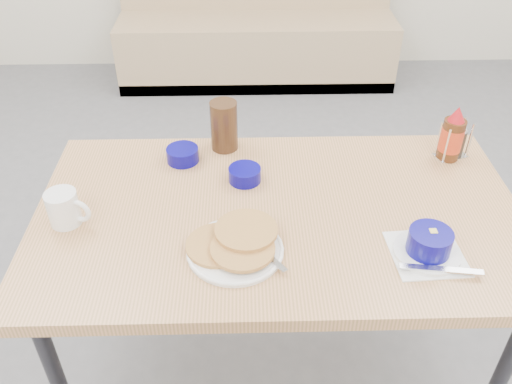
{
  "coord_description": "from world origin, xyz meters",
  "views": [
    {
      "loc": [
        -0.1,
        -0.95,
        1.74
      ],
      "look_at": [
        -0.07,
        0.26,
        0.82
      ],
      "focal_mm": 38.0,
      "sensor_mm": 36.0,
      "label": 1
    }
  ],
  "objects_px": {
    "booth_bench": "(256,28)",
    "creamer_bowl": "(183,155)",
    "syrup_bottle": "(452,137)",
    "dining_table": "(278,227)",
    "condiment_caddy": "(453,145)",
    "coffee_mug": "(65,208)",
    "pancake_plate": "(236,246)",
    "butter_bowl": "(245,175)",
    "grits_setting": "(429,245)",
    "amber_tumbler": "(224,126)"
  },
  "relations": [
    {
      "from": "pancake_plate",
      "to": "condiment_caddy",
      "type": "bearing_deg",
      "value": 31.59
    },
    {
      "from": "pancake_plate",
      "to": "butter_bowl",
      "type": "bearing_deg",
      "value": 85.12
    },
    {
      "from": "coffee_mug",
      "to": "creamer_bowl",
      "type": "xyz_separation_m",
      "value": [
        0.3,
        0.3,
        -0.03
      ]
    },
    {
      "from": "grits_setting",
      "to": "syrup_bottle",
      "type": "relative_size",
      "value": 1.16
    },
    {
      "from": "coffee_mug",
      "to": "creamer_bowl",
      "type": "bearing_deg",
      "value": 45.39
    },
    {
      "from": "coffee_mug",
      "to": "amber_tumbler",
      "type": "relative_size",
      "value": 0.76
    },
    {
      "from": "coffee_mug",
      "to": "butter_bowl",
      "type": "bearing_deg",
      "value": 20.6
    },
    {
      "from": "pancake_plate",
      "to": "coffee_mug",
      "type": "distance_m",
      "value": 0.49
    },
    {
      "from": "grits_setting",
      "to": "creamer_bowl",
      "type": "height_order",
      "value": "grits_setting"
    },
    {
      "from": "booth_bench",
      "to": "creamer_bowl",
      "type": "distance_m",
      "value": 2.33
    },
    {
      "from": "grits_setting",
      "to": "condiment_caddy",
      "type": "height_order",
      "value": "condiment_caddy"
    },
    {
      "from": "booth_bench",
      "to": "creamer_bowl",
      "type": "height_order",
      "value": "booth_bench"
    },
    {
      "from": "pancake_plate",
      "to": "creamer_bowl",
      "type": "bearing_deg",
      "value": 111.98
    },
    {
      "from": "syrup_bottle",
      "to": "dining_table",
      "type": "bearing_deg",
      "value": -155.36
    },
    {
      "from": "coffee_mug",
      "to": "syrup_bottle",
      "type": "distance_m",
      "value": 1.2
    },
    {
      "from": "grits_setting",
      "to": "syrup_bottle",
      "type": "xyz_separation_m",
      "value": [
        0.19,
        0.45,
        0.05
      ]
    },
    {
      "from": "pancake_plate",
      "to": "grits_setting",
      "type": "height_order",
      "value": "grits_setting"
    },
    {
      "from": "grits_setting",
      "to": "amber_tumbler",
      "type": "xyz_separation_m",
      "value": [
        -0.54,
        0.53,
        0.05
      ]
    },
    {
      "from": "amber_tumbler",
      "to": "grits_setting",
      "type": "bearing_deg",
      "value": -44.73
    },
    {
      "from": "pancake_plate",
      "to": "grits_setting",
      "type": "xyz_separation_m",
      "value": [
        0.5,
        -0.03,
        0.01
      ]
    },
    {
      "from": "creamer_bowl",
      "to": "condiment_caddy",
      "type": "height_order",
      "value": "condiment_caddy"
    },
    {
      "from": "dining_table",
      "to": "syrup_bottle",
      "type": "bearing_deg",
      "value": 24.64
    },
    {
      "from": "butter_bowl",
      "to": "syrup_bottle",
      "type": "relative_size",
      "value": 0.53
    },
    {
      "from": "coffee_mug",
      "to": "amber_tumbler",
      "type": "height_order",
      "value": "amber_tumbler"
    },
    {
      "from": "syrup_bottle",
      "to": "creamer_bowl",
      "type": "bearing_deg",
      "value": 179.73
    },
    {
      "from": "dining_table",
      "to": "creamer_bowl",
      "type": "height_order",
      "value": "creamer_bowl"
    },
    {
      "from": "coffee_mug",
      "to": "butter_bowl",
      "type": "height_order",
      "value": "coffee_mug"
    },
    {
      "from": "coffee_mug",
      "to": "condiment_caddy",
      "type": "bearing_deg",
      "value": 14.59
    },
    {
      "from": "grits_setting",
      "to": "condiment_caddy",
      "type": "bearing_deg",
      "value": 65.89
    },
    {
      "from": "dining_table",
      "to": "syrup_bottle",
      "type": "height_order",
      "value": "syrup_bottle"
    },
    {
      "from": "dining_table",
      "to": "coffee_mug",
      "type": "xyz_separation_m",
      "value": [
        -0.59,
        -0.04,
        0.11
      ]
    },
    {
      "from": "grits_setting",
      "to": "syrup_bottle",
      "type": "distance_m",
      "value": 0.49
    },
    {
      "from": "amber_tumbler",
      "to": "syrup_bottle",
      "type": "relative_size",
      "value": 0.9
    },
    {
      "from": "butter_bowl",
      "to": "syrup_bottle",
      "type": "height_order",
      "value": "syrup_bottle"
    },
    {
      "from": "dining_table",
      "to": "condiment_caddy",
      "type": "bearing_deg",
      "value": 24.84
    },
    {
      "from": "booth_bench",
      "to": "syrup_bottle",
      "type": "xyz_separation_m",
      "value": [
        0.57,
        -2.27,
        0.49
      ]
    },
    {
      "from": "creamer_bowl",
      "to": "butter_bowl",
      "type": "bearing_deg",
      "value": -29.75
    },
    {
      "from": "butter_bowl",
      "to": "syrup_bottle",
      "type": "bearing_deg",
      "value": 9.42
    },
    {
      "from": "grits_setting",
      "to": "butter_bowl",
      "type": "bearing_deg",
      "value": 144.11
    },
    {
      "from": "amber_tumbler",
      "to": "dining_table",
      "type": "bearing_deg",
      "value": -64.49
    },
    {
      "from": "booth_bench",
      "to": "butter_bowl",
      "type": "bearing_deg",
      "value": -92.32
    },
    {
      "from": "coffee_mug",
      "to": "condiment_caddy",
      "type": "distance_m",
      "value": 1.21
    },
    {
      "from": "pancake_plate",
      "to": "coffee_mug",
      "type": "xyz_separation_m",
      "value": [
        -0.47,
        0.13,
        0.03
      ]
    },
    {
      "from": "amber_tumbler",
      "to": "booth_bench",
      "type": "bearing_deg",
      "value": 85.77
    },
    {
      "from": "dining_table",
      "to": "condiment_caddy",
      "type": "xyz_separation_m",
      "value": [
        0.58,
        0.27,
        0.11
      ]
    },
    {
      "from": "dining_table",
      "to": "coffee_mug",
      "type": "bearing_deg",
      "value": -176.47
    },
    {
      "from": "creamer_bowl",
      "to": "grits_setting",
      "type": "bearing_deg",
      "value": -34.15
    },
    {
      "from": "creamer_bowl",
      "to": "amber_tumbler",
      "type": "relative_size",
      "value": 0.62
    },
    {
      "from": "booth_bench",
      "to": "syrup_bottle",
      "type": "bearing_deg",
      "value": -76.04
    },
    {
      "from": "dining_table",
      "to": "butter_bowl",
      "type": "bearing_deg",
      "value": 122.9
    }
  ]
}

